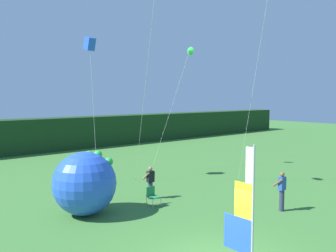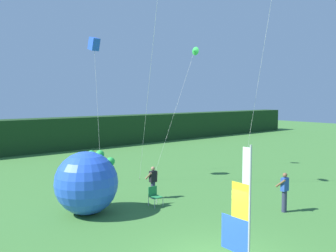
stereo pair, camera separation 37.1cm
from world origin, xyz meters
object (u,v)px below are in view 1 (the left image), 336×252
person_far_left (282,190)px  kite_blue_box_0 (90,44)px  person_mid_field (76,182)px  inflatable_balloon (85,183)px  folding_chair (152,195)px  person_near_banner (150,182)px  kite_green_delta_2 (189,52)px  banner_flag (244,214)px

person_far_left → kite_blue_box_0: size_ratio=0.20×
person_mid_field → person_far_left: bearing=-50.4°
inflatable_balloon → folding_chair: (2.99, -0.91, -0.86)m
person_near_banner → folding_chair: bearing=-123.8°
person_far_left → inflatable_balloon: (-6.86, 5.29, 0.44)m
person_far_left → kite_blue_box_0: 13.30m
person_far_left → inflatable_balloon: bearing=142.4°
kite_blue_box_0 → inflatable_balloon: bearing=-121.7°
inflatable_balloon → person_near_banner: bearing=1.1°
folding_chair → kite_green_delta_2: 11.88m
folding_chair → person_far_left: bearing=-48.5°
banner_flag → person_mid_field: size_ratio=2.21×
person_mid_field → inflatable_balloon: bearing=-106.8°
person_mid_field → kite_blue_box_0: 8.28m
banner_flag → inflatable_balloon: bearing=95.7°
person_mid_field → inflatable_balloon: 2.34m
banner_flag → person_far_left: banner_flag is taller
banner_flag → kite_green_delta_2: 16.74m
banner_flag → person_near_banner: bearing=70.0°
kite_blue_box_0 → kite_green_delta_2: kite_blue_box_0 is taller
kite_blue_box_0 → kite_green_delta_2: (7.16, -0.99, 0.03)m
inflatable_balloon → kite_green_delta_2: (10.42, 4.30, 6.80)m
kite_green_delta_2 → folding_chair: bearing=-145.0°
person_near_banner → kite_green_delta_2: (6.78, 4.23, 7.31)m
person_near_banner → inflatable_balloon: bearing=-178.9°
person_near_banner → kite_green_delta_2: bearing=32.0°
kite_blue_box_0 → folding_chair: bearing=-92.6°
inflatable_balloon → banner_flag: bearing=-84.3°
person_mid_field → folding_chair: size_ratio=1.93×
inflatable_balloon → person_far_left: bearing=-37.6°
person_near_banner → inflatable_balloon: inflatable_balloon is taller
banner_flag → folding_chair: bearing=72.2°
banner_flag → kite_blue_box_0: 14.76m
banner_flag → person_mid_field: bearing=90.6°
banner_flag → folding_chair: size_ratio=4.27×
person_mid_field → inflatable_balloon: size_ratio=0.63×
inflatable_balloon → folding_chair: size_ratio=3.08×
person_near_banner → banner_flag: bearing=-110.0°
person_mid_field → person_far_left: (6.20, -7.48, 0.02)m
folding_chair → banner_flag: bearing=-107.8°
person_mid_field → person_far_left: person_far_left is taller
folding_chair → kite_blue_box_0: kite_blue_box_0 is taller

